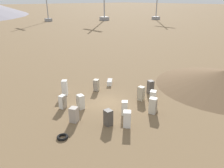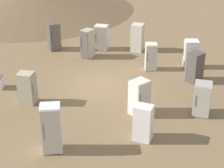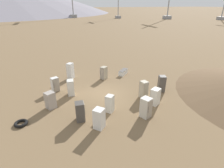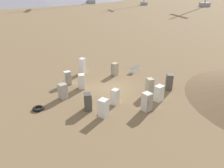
% 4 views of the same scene
% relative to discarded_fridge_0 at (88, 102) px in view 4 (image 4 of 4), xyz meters
% --- Properties ---
extents(ground_plane, '(1000.00, 1000.00, 0.00)m').
position_rel_discarded_fridge_0_xyz_m(ground_plane, '(3.71, -3.14, -0.79)').
color(ground_plane, brown).
extents(discarded_fridge_0, '(0.78, 0.73, 1.59)m').
position_rel_discarded_fridge_0_xyz_m(discarded_fridge_0, '(0.00, 0.00, 0.00)').
color(discarded_fridge_0, '#4C4742').
rests_on(discarded_fridge_0, ground_plane).
extents(discarded_fridge_1, '(1.00, 1.01, 1.61)m').
position_rel_discarded_fridge_0_xyz_m(discarded_fridge_1, '(-1.38, -1.14, 0.01)').
color(discarded_fridge_1, white).
rests_on(discarded_fridge_1, ground_plane).
extents(discarded_fridge_2, '(1.62, 1.64, 0.61)m').
position_rel_discarded_fridge_0_xyz_m(discarded_fridge_2, '(8.00, -7.10, -0.49)').
color(discarded_fridge_2, white).
rests_on(discarded_fridge_2, ground_plane).
extents(discarded_fridge_3, '(0.91, 0.95, 1.54)m').
position_rel_discarded_fridge_0_xyz_m(discarded_fridge_3, '(7.42, -4.26, -0.03)').
color(discarded_fridge_3, '#B2A88E').
rests_on(discarded_fridge_3, ground_plane).
extents(discarded_fridge_4, '(0.87, 0.87, 1.53)m').
position_rel_discarded_fridge_0_xyz_m(discarded_fridge_4, '(0.40, -2.57, -0.03)').
color(discarded_fridge_4, silver).
rests_on(discarded_fridge_4, ground_plane).
extents(discarded_fridge_5, '(0.80, 0.69, 1.73)m').
position_rel_discarded_fridge_0_xyz_m(discarded_fridge_5, '(1.59, -6.47, 0.07)').
color(discarded_fridge_5, '#B2A88E').
rests_on(discarded_fridge_5, ground_plane).
extents(discarded_fridge_6, '(0.99, 0.95, 1.72)m').
position_rel_discarded_fridge_0_xyz_m(discarded_fridge_6, '(-1.33, -5.04, 0.07)').
color(discarded_fridge_6, beige).
rests_on(discarded_fridge_6, ground_plane).
extents(discarded_fridge_7, '(0.88, 0.86, 1.70)m').
position_rel_discarded_fridge_0_xyz_m(discarded_fridge_7, '(2.19, -8.94, 0.06)').
color(discarded_fridge_7, '#4C4742').
rests_on(discarded_fridge_7, ground_plane).
extents(discarded_fridge_8, '(0.83, 0.74, 1.61)m').
position_rel_discarded_fridge_0_xyz_m(discarded_fridge_8, '(4.55, 0.10, 0.01)').
color(discarded_fridge_8, silver).
rests_on(discarded_fridge_8, ground_plane).
extents(discarded_fridge_9, '(0.97, 0.96, 1.95)m').
position_rel_discarded_fridge_0_xyz_m(discarded_fridge_9, '(8.94, -0.47, 0.18)').
color(discarded_fridge_9, white).
rests_on(discarded_fridge_9, ground_plane).
extents(discarded_fridge_10, '(0.98, 1.02, 1.57)m').
position_rel_discarded_fridge_0_xyz_m(discarded_fridge_10, '(0.09, -6.82, -0.01)').
color(discarded_fridge_10, silver).
rests_on(discarded_fridge_10, ground_plane).
extents(discarded_fridge_11, '(0.81, 0.87, 1.51)m').
position_rel_discarded_fridge_0_xyz_m(discarded_fridge_11, '(5.98, 1.51, -0.04)').
color(discarded_fridge_11, white).
rests_on(discarded_fridge_11, ground_plane).
extents(discarded_fridge_12, '(1.01, 1.00, 1.53)m').
position_rel_discarded_fridge_0_xyz_m(discarded_fridge_12, '(2.70, 2.12, -0.03)').
color(discarded_fridge_12, '#A89E93').
rests_on(discarded_fridge_12, ground_plane).
extents(scrap_tire, '(1.01, 1.01, 0.23)m').
position_rel_discarded_fridge_0_xyz_m(scrap_tire, '(1.00, 4.40, -0.68)').
color(scrap_tire, black).
rests_on(scrap_tire, ground_plane).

